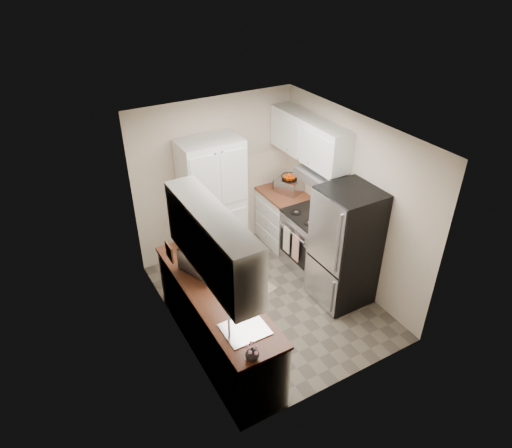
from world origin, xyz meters
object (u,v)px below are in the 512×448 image
pantry_cabinet (213,203)px  wine_bottle (187,245)px  refrigerator (345,247)px  microwave (204,260)px  electric_range (311,240)px  toaster_oven (289,185)px

pantry_cabinet → wine_bottle: size_ratio=7.42×
refrigerator → microwave: bearing=168.4°
electric_range → toaster_oven: toaster_oven is taller
pantry_cabinet → toaster_oven: (1.28, -0.14, 0.03)m
refrigerator → wine_bottle: 2.10m
microwave → wine_bottle: bearing=-17.6°
refrigerator → toaster_oven: (0.14, 1.59, 0.18)m
pantry_cabinet → microwave: pantry_cabinet is taller
toaster_oven → refrigerator: bearing=-116.5°
electric_range → refrigerator: 0.88m
pantry_cabinet → refrigerator: bearing=-56.5°
wine_bottle → pantry_cabinet: bearing=49.0°
wine_bottle → electric_range: bearing=-0.6°
toaster_oven → electric_range: bearing=-118.9°
refrigerator → toaster_oven: size_ratio=4.35×
refrigerator → wine_bottle: refrigerator is taller
pantry_cabinet → electric_range: size_ratio=1.77×
microwave → wine_bottle: microwave is taller
microwave → electric_range: bearing=-101.2°
electric_range → wine_bottle: 2.04m
electric_range → microwave: 2.05m
electric_range → toaster_oven: (0.10, 0.79, 0.55)m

